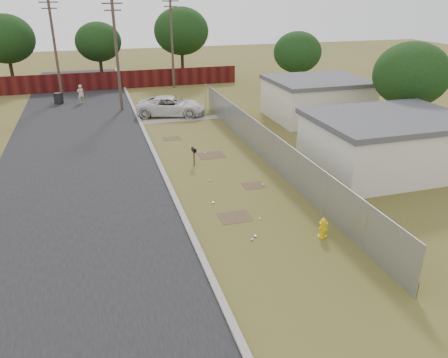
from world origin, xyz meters
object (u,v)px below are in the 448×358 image
object	(u,v)px
pickup_truck	(171,106)
mailbox	(194,151)
fire_hydrant	(323,228)
trash_bin	(59,98)
pedestrian	(81,94)

from	to	relation	value
pickup_truck	mailbox	bearing A→B (deg)	-165.73
fire_hydrant	pickup_truck	size ratio (longest dim) A/B	0.16
fire_hydrant	pickup_truck	xyz separation A→B (m)	(-2.37, 20.68, 0.35)
mailbox	trash_bin	xyz separation A→B (m)	(-8.11, 18.12, -0.34)
fire_hydrant	trash_bin	size ratio (longest dim) A/B	0.89
trash_bin	mailbox	bearing A→B (deg)	-65.89
mailbox	trash_bin	distance (m)	19.86
mailbox	pickup_truck	world-z (taller)	pickup_truck
pickup_truck	pedestrian	world-z (taller)	pedestrian
mailbox	pickup_truck	size ratio (longest dim) A/B	0.20
pedestrian	trash_bin	world-z (taller)	pedestrian
pedestrian	pickup_truck	bearing A→B (deg)	123.04
fire_hydrant	mailbox	bearing A→B (deg)	108.83
pedestrian	trash_bin	distance (m)	1.98
trash_bin	pedestrian	bearing A→B (deg)	-8.65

